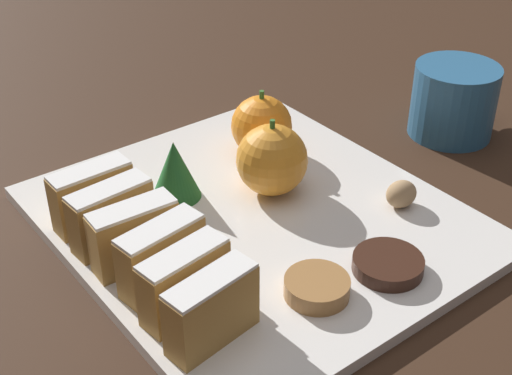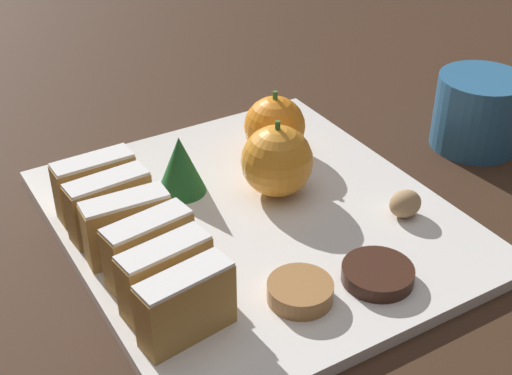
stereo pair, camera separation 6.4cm
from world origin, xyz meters
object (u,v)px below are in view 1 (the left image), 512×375
Objects in this scene: coffee_mug at (454,100)px; orange_near at (272,160)px; orange_far at (262,126)px; walnut at (401,194)px; chocolate_cookie at (388,264)px.

orange_near is at bearing 176.41° from coffee_mug.
coffee_mug is (0.25, -0.02, -0.01)m from orange_near.
walnut is (0.04, -0.16, -0.02)m from orange_far.
orange_near is at bearing 90.10° from chocolate_cookie.
walnut is 0.19m from coffee_mug.
walnut is 0.10m from chocolate_cookie.
orange_far reaches higher than walnut.
walnut reaches higher than chocolate_cookie.
chocolate_cookie is (-0.04, -0.22, -0.03)m from orange_far.
orange_near is at bearing -120.36° from orange_far.
chocolate_cookie is at bearing -89.90° from orange_near.
orange_far is at bearing 59.64° from orange_near.
coffee_mug reaches higher than chocolate_cookie.
orange_near is 0.16m from chocolate_cookie.
orange_near is at bearing 130.31° from walnut.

